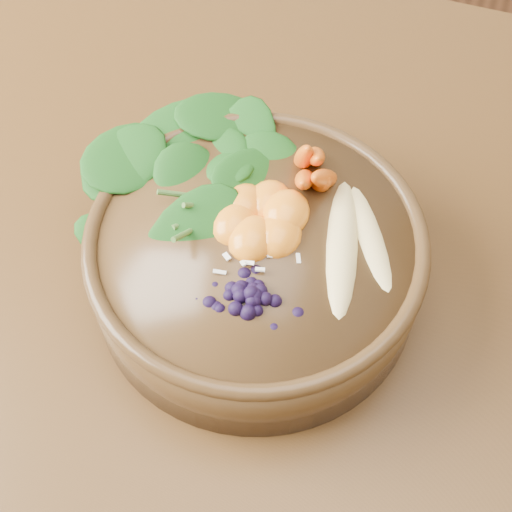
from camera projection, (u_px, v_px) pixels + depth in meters
dining_table at (416, 369)px, 0.69m from camera, size 1.60×0.90×0.75m
stoneware_bowl at (256, 263)px, 0.61m from camera, size 0.34×0.34×0.08m
kale_heap at (212, 161)px, 0.59m from camera, size 0.22×0.20×0.04m
carrot_cluster at (327, 140)px, 0.58m from camera, size 0.07×0.07×0.08m
banana_halves at (358, 232)px, 0.56m from camera, size 0.10×0.16×0.03m
mandarin_cluster at (261, 208)px, 0.57m from camera, size 0.10×0.11×0.03m
blueberry_pile at (251, 285)px, 0.53m from camera, size 0.15×0.12×0.04m
coconut_flakes at (256, 254)px, 0.56m from camera, size 0.10×0.09×0.01m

